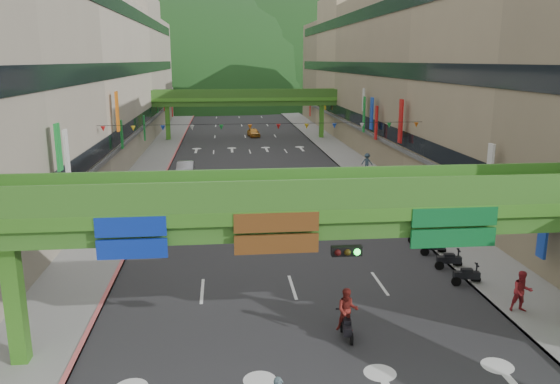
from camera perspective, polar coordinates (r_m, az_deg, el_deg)
name	(u,v)px	position (r m, az deg, el deg)	size (l,w,h in m)	color
road_slab	(252,157)	(64.35, -2.99, 3.66)	(18.00, 140.00, 0.02)	#28282B
sidewalk_left	(157,158)	(64.72, -12.78, 3.45)	(4.00, 140.00, 0.15)	gray
sidewalk_right	(343,155)	(65.83, 6.64, 3.87)	(4.00, 140.00, 0.15)	gray
curb_left	(173,158)	(64.52, -11.10, 3.52)	(0.20, 140.00, 0.18)	#CC5959
curb_right	(328,155)	(65.44, 5.01, 3.86)	(0.20, 140.00, 0.18)	gray
building_row_left	(79,76)	(65.23, -20.29, 11.34)	(12.80, 95.00, 19.00)	#9E937F
building_row_right	(412,75)	(67.11, 13.63, 11.83)	(12.80, 95.00, 19.00)	gray
overpass_near	(342,227)	(20.05, 6.45, -3.65)	(28.00, 12.27, 7.10)	#4C9E2D
overpass_far	(245,101)	(78.58, -3.63, 9.42)	(28.00, 2.20, 7.10)	#4C9E2D
hill_left	(184,97)	(174.05, -9.99, 9.76)	(168.00, 140.00, 112.00)	#1C4419
hill_right	(302,92)	(195.68, 2.36, 10.36)	(208.00, 176.00, 128.00)	#1C4419
bunting_string	(264,127)	(43.73, -1.66, 6.83)	(26.00, 0.36, 0.47)	black
scooter_rider_mid	(347,313)	(22.87, 7.04, -12.42)	(0.98, 1.60, 2.17)	black
scooter_rider_left	(170,193)	(43.11, -11.44, -0.12)	(1.11, 1.60, 2.15)	#9C9BA4
scooter_rider_far	(218,183)	(46.52, -6.51, 0.90)	(0.85, 1.59, 1.91)	maroon
parked_scooter_row	(441,253)	(32.28, 16.48, -6.14)	(1.60, 7.20, 1.08)	black
car_silver	(186,170)	(53.90, -9.84, 2.33)	(1.60, 4.57, 1.51)	#96989D
car_yellow	(254,133)	(81.69, -2.78, 6.22)	(1.47, 3.66, 1.25)	gold
pedestrian_red	(522,295)	(27.00, 23.93, -9.77)	(0.92, 0.72, 1.90)	maroon
pedestrian_dark	(397,193)	(44.38, 12.13, -0.08)	(0.99, 0.41, 1.69)	#212329
pedestrian_blue	(367,164)	(56.18, 9.07, 2.96)	(0.83, 0.54, 1.79)	#2E4150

